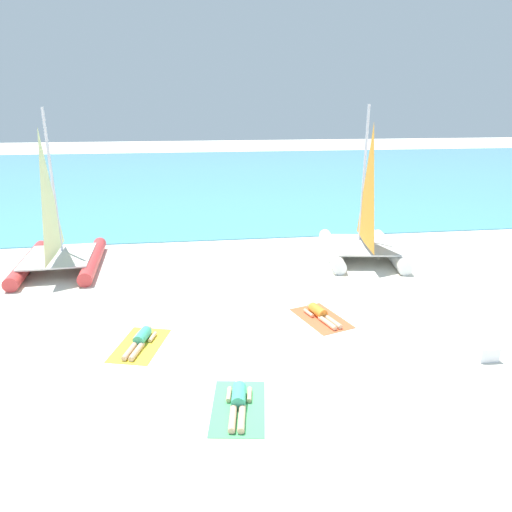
% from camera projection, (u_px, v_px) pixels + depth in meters
% --- Properties ---
extents(ground_plane, '(120.00, 120.00, 0.00)m').
position_uv_depth(ground_plane, '(240.00, 246.00, 20.57)').
color(ground_plane, silver).
extents(ocean_water, '(120.00, 40.00, 0.05)m').
position_uv_depth(ocean_water, '(215.00, 175.00, 40.31)').
color(ocean_water, '#4C9EB7').
rests_on(ocean_water, ground).
extents(sailboat_white, '(3.63, 5.01, 6.00)m').
position_uv_depth(sailboat_white, '(363.00, 236.00, 18.83)').
color(sailboat_white, white).
rests_on(sailboat_white, ground).
extents(sailboat_red, '(3.15, 4.69, 5.91)m').
position_uv_depth(sailboat_red, '(58.00, 247.00, 17.45)').
color(sailboat_red, '#CC3838').
rests_on(sailboat_red, ground).
extents(towel_left, '(1.57, 2.13, 0.01)m').
position_uv_depth(towel_left, '(140.00, 345.00, 12.18)').
color(towel_left, yellow).
rests_on(towel_left, ground).
extents(sunbather_left, '(0.80, 1.55, 0.30)m').
position_uv_depth(sunbather_left, '(141.00, 340.00, 12.20)').
color(sunbather_left, '#3FB28C').
rests_on(sunbather_left, towel_left).
extents(towel_middle, '(1.38, 2.05, 0.01)m').
position_uv_depth(towel_middle, '(238.00, 407.00, 9.69)').
color(towel_middle, '#4CB266').
rests_on(towel_middle, ground).
extents(sunbather_middle, '(0.64, 1.57, 0.30)m').
position_uv_depth(sunbather_middle, '(239.00, 400.00, 9.71)').
color(sunbather_middle, '#3FB28C').
rests_on(sunbather_middle, towel_middle).
extents(towel_right, '(1.62, 2.14, 0.01)m').
position_uv_depth(towel_right, '(321.00, 318.00, 13.69)').
color(towel_right, '#EA5933').
rests_on(towel_right, ground).
extents(sunbather_right, '(0.84, 1.54, 0.30)m').
position_uv_depth(sunbather_right, '(320.00, 313.00, 13.71)').
color(sunbather_right, orange).
rests_on(sunbather_right, towel_right).
extents(cooler_box, '(0.50, 0.36, 0.36)m').
position_uv_depth(cooler_box, '(486.00, 353.00, 11.46)').
color(cooler_box, white).
rests_on(cooler_box, ground).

